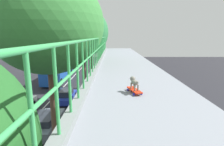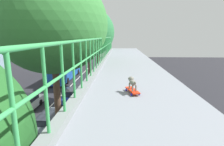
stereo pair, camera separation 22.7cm
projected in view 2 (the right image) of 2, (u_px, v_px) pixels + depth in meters
The scene contains 11 objects.
overpass_deck at pixel (143, 121), 3.17m from camera, with size 2.73×32.98×0.37m.
green_railing at pixel (70, 96), 3.13m from camera, with size 0.20×31.33×1.25m.
car_grey_fifth at pixel (51, 121), 13.99m from camera, with size 1.91×4.33×1.45m.
car_white_sixth at pixel (27, 103), 17.75m from camera, with size 1.80×4.46×1.45m.
car_blue_seventh at pixel (71, 95), 20.40m from camera, with size 1.98×4.04×1.37m.
city_bus at pixel (66, 68), 30.30m from camera, with size 2.59×11.19×3.46m.
roadside_tree_mid at pixel (53, 25), 9.10m from camera, with size 5.74×5.74×10.50m.
roadside_tree_far at pixel (89, 32), 18.06m from camera, with size 5.25×5.25×10.26m.
roadside_tree_farthest at pixel (98, 37), 23.99m from camera, with size 4.21×4.21×9.05m.
toy_skateboard at pixel (132, 90), 4.14m from camera, with size 0.33×0.58×0.08m.
small_dog at pixel (132, 82), 4.12m from camera, with size 0.21×0.37×0.30m.
Camera 2 is at (0.63, -2.94, 7.36)m, focal length 28.20 mm.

